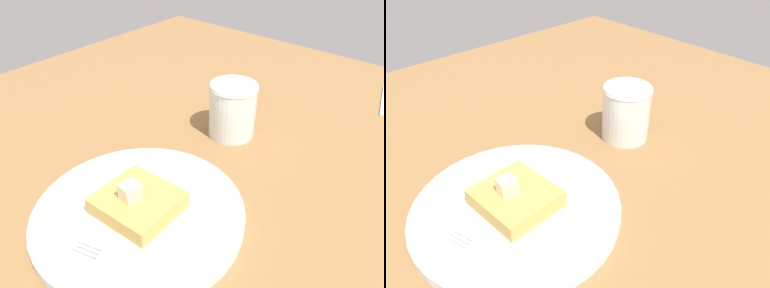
# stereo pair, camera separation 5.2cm
# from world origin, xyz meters

# --- Properties ---
(table_surface) EXTENTS (1.20, 1.20, 0.02)m
(table_surface) POSITION_xyz_m (0.00, 0.00, 0.01)
(table_surface) COLOR olive
(table_surface) RESTS_ON ground
(plate) EXTENTS (0.26, 0.26, 0.01)m
(plate) POSITION_xyz_m (0.05, 0.09, 0.03)
(plate) COLOR white
(plate) RESTS_ON table_surface
(toast_slice_center) EXTENTS (0.10, 0.09, 0.02)m
(toast_slice_center) POSITION_xyz_m (0.05, 0.09, 0.05)
(toast_slice_center) COLOR gold
(toast_slice_center) RESTS_ON plate
(butter_pat_primary) EXTENTS (0.02, 0.02, 0.02)m
(butter_pat_primary) POSITION_xyz_m (0.05, 0.10, 0.07)
(butter_pat_primary) COLOR beige
(butter_pat_primary) RESTS_ON toast_slice_center
(fork) EXTENTS (0.16, 0.06, 0.00)m
(fork) POSITION_xyz_m (-0.01, 0.15, 0.04)
(fork) COLOR silver
(fork) RESTS_ON plate
(syrup_jar) EXTENTS (0.08, 0.08, 0.09)m
(syrup_jar) POSITION_xyz_m (0.08, -0.15, 0.07)
(syrup_jar) COLOR #4B1F08
(syrup_jar) RESTS_ON table_surface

